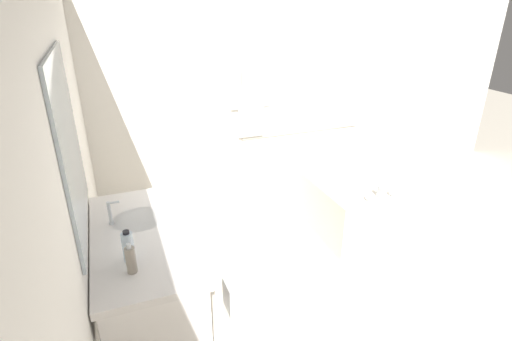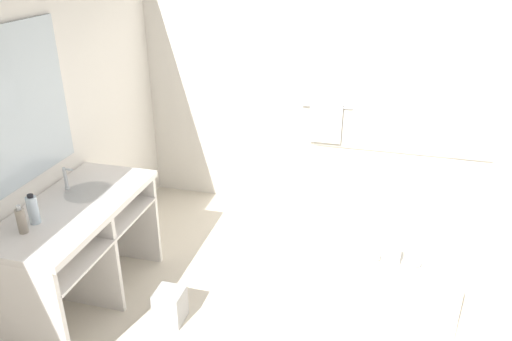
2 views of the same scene
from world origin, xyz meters
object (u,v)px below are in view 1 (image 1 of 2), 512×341
(soap_dispenser, at_px, (131,260))
(waste_bin, at_px, (238,295))
(bathtub, at_px, (335,188))
(water_bottle_1, at_px, (128,247))

(soap_dispenser, distance_m, waste_bin, 1.24)
(bathtub, height_order, waste_bin, bathtub)
(bathtub, bearing_deg, soap_dispenser, -147.25)
(bathtub, distance_m, soap_dispenser, 2.92)
(water_bottle_1, height_order, waste_bin, water_bottle_1)
(bathtub, height_order, soap_dispenser, soap_dispenser)
(water_bottle_1, bearing_deg, waste_bin, 19.58)
(soap_dispenser, bearing_deg, bathtub, 32.75)
(soap_dispenser, relative_size, waste_bin, 0.76)
(waste_bin, bearing_deg, water_bottle_1, -160.42)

